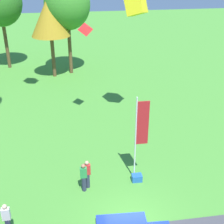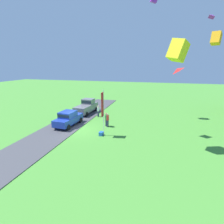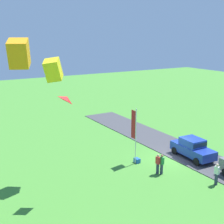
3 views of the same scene
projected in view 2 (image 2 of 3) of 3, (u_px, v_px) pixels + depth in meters
name	position (u px, v px, depth m)	size (l,w,h in m)	color
ground_plane	(78.00, 129.00, 20.90)	(120.00, 120.00, 0.00)	#478E33
pavement_strip	(62.00, 127.00, 21.44)	(36.00, 4.40, 0.06)	#424247
car_pickup_by_flagpole	(87.00, 106.00, 27.62)	(5.09, 2.26, 2.14)	slate
car_sedan_near_entrance	(68.00, 118.00, 21.80)	(4.49, 2.14, 1.84)	#1E389E
person_on_lawn	(108.00, 120.00, 21.47)	(0.36, 0.24, 1.71)	#2D334C
person_beside_suv	(98.00, 111.00, 25.66)	(0.36, 0.24, 1.71)	#2D334C
person_watching_sky	(106.00, 120.00, 21.72)	(0.36, 0.24, 1.71)	#2D334C
flag_banner	(103.00, 107.00, 18.08)	(0.71, 0.08, 5.03)	silver
cooler_box	(101.00, 134.00, 19.06)	(0.56, 0.40, 0.40)	blue
kite_box_high_right	(178.00, 51.00, 13.93)	(1.10, 1.10, 1.53)	yellow
kite_diamond_high_left	(177.00, 70.00, 17.28)	(0.75, 0.90, 0.31)	red
kite_box_near_flag	(216.00, 38.00, 19.17)	(0.89, 0.89, 1.25)	orange
kite_diamond_low_drifter	(212.00, 16.00, 22.70)	(0.70, 0.77, 0.32)	purple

